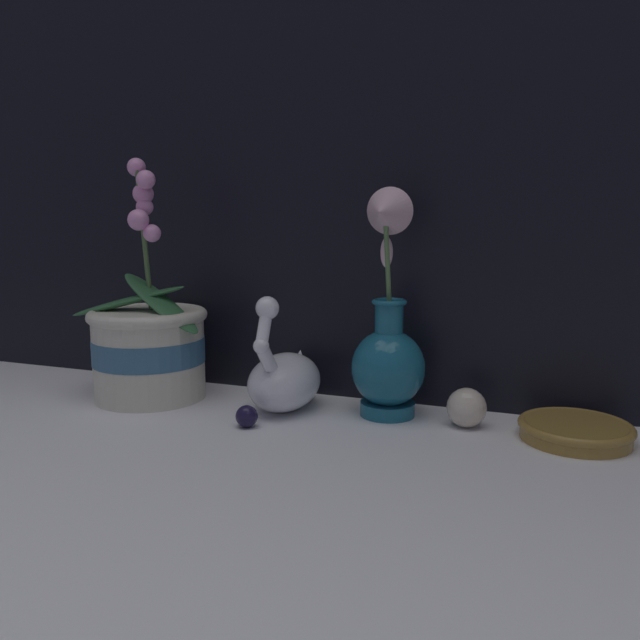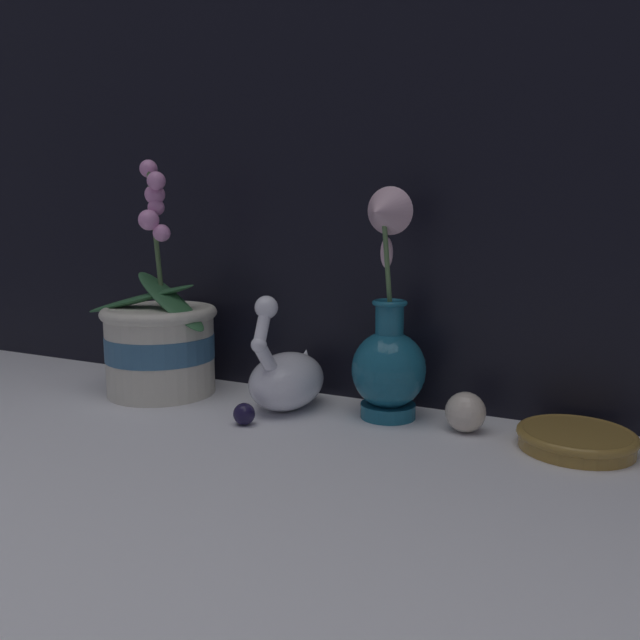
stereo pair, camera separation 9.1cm
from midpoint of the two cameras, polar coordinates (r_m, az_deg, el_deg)
ground_plane at (r=0.84m, az=2.08°, el=-11.13°), size 2.80×2.80×0.00m
window_backdrop at (r=1.05m, az=8.12°, el=26.16°), size 2.80×0.03×1.20m
orchid_potted_plant at (r=1.07m, az=-12.08°, el=-1.92°), size 0.24×0.19×0.39m
swan_figurine at (r=0.97m, az=-0.31°, el=-5.25°), size 0.10×0.18×0.18m
blue_vase at (r=0.92m, az=9.06°, el=-2.49°), size 0.11×0.12×0.34m
glass_sphere at (r=0.90m, az=16.04°, el=-8.13°), size 0.06×0.06×0.06m
amber_dish at (r=0.89m, az=25.19°, el=-9.82°), size 0.15×0.15×0.03m
glass_bauble at (r=0.90m, az=-4.06°, el=-8.61°), size 0.03×0.03×0.03m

